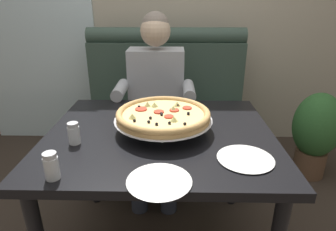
% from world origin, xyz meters
% --- Properties ---
extents(booth_bench, '(1.33, 0.78, 1.13)m').
position_xyz_m(booth_bench, '(0.00, 0.94, 0.40)').
color(booth_bench, '#384C42').
rests_on(booth_bench, ground_plane).
extents(dining_table, '(1.11, 0.94, 0.74)m').
position_xyz_m(dining_table, '(0.00, 0.00, 0.65)').
color(dining_table, black).
rests_on(dining_table, ground_plane).
extents(diner_main, '(0.54, 0.64, 1.27)m').
position_xyz_m(diner_main, '(-0.06, 0.67, 0.71)').
color(diner_main, '#2D3342').
rests_on(diner_main, ground_plane).
extents(pizza, '(0.48, 0.48, 0.12)m').
position_xyz_m(pizza, '(0.02, 0.02, 0.83)').
color(pizza, silver).
rests_on(pizza, dining_table).
extents(shaker_parmesan, '(0.05, 0.05, 0.11)m').
position_xyz_m(shaker_parmesan, '(-0.37, -0.40, 0.79)').
color(shaker_parmesan, white).
rests_on(shaker_parmesan, dining_table).
extents(shaker_pepper_flakes, '(0.05, 0.05, 0.10)m').
position_xyz_m(shaker_pepper_flakes, '(-0.38, -0.13, 0.79)').
color(shaker_pepper_flakes, white).
rests_on(shaker_pepper_flakes, dining_table).
extents(plate_near_left, '(0.24, 0.24, 0.02)m').
position_xyz_m(plate_near_left, '(0.02, -0.41, 0.75)').
color(plate_near_left, white).
rests_on(plate_near_left, dining_table).
extents(plate_near_right, '(0.23, 0.23, 0.02)m').
position_xyz_m(plate_near_right, '(0.36, -0.25, 0.75)').
color(plate_near_right, white).
rests_on(plate_near_right, dining_table).
extents(patio_chair, '(0.43, 0.43, 0.86)m').
position_xyz_m(patio_chair, '(-1.11, 2.19, 0.52)').
color(patio_chair, black).
rests_on(patio_chair, ground_plane).
extents(potted_plant, '(0.36, 0.36, 0.70)m').
position_xyz_m(potted_plant, '(1.18, 0.77, 0.39)').
color(potted_plant, brown).
rests_on(potted_plant, ground_plane).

